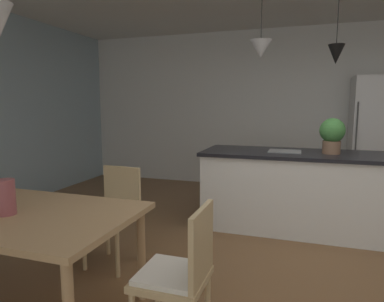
% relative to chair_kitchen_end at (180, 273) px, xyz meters
% --- Properties ---
extents(ground_plane, '(10.00, 8.40, 0.04)m').
position_rel_chair_kitchen_end_xyz_m(ground_plane, '(0.76, 1.03, -0.49)').
color(ground_plane, brown).
extents(wall_back_kitchen, '(10.00, 0.12, 2.70)m').
position_rel_chair_kitchen_end_xyz_m(wall_back_kitchen, '(0.76, 4.29, 0.88)').
color(wall_back_kitchen, silver).
rests_on(wall_back_kitchen, ground_plane).
extents(chair_kitchen_end, '(0.40, 0.40, 0.87)m').
position_rel_chair_kitchen_end_xyz_m(chair_kitchen_end, '(0.00, 0.00, 0.00)').
color(chair_kitchen_end, tan).
rests_on(chair_kitchen_end, ground_plane).
extents(chair_far_right, '(0.42, 0.42, 0.87)m').
position_rel_chair_kitchen_end_xyz_m(chair_far_right, '(-0.94, 0.85, 0.00)').
color(chair_far_right, tan).
rests_on(chair_far_right, ground_plane).
extents(kitchen_island, '(2.04, 0.85, 0.91)m').
position_rel_chair_kitchen_end_xyz_m(kitchen_island, '(0.54, 2.27, -0.01)').
color(kitchen_island, white).
rests_on(kitchen_island, ground_plane).
extents(refrigerator, '(0.68, 0.67, 1.85)m').
position_rel_chair_kitchen_end_xyz_m(refrigerator, '(1.66, 3.89, 0.45)').
color(refrigerator, silver).
rests_on(refrigerator, ground_plane).
extents(pendant_over_island_main, '(0.25, 0.25, 0.74)m').
position_rel_chair_kitchen_end_xyz_m(pendant_over_island_main, '(0.14, 2.27, 1.59)').
color(pendant_over_island_main, black).
extents(pendant_over_island_aux, '(0.17, 0.17, 0.84)m').
position_rel_chair_kitchen_end_xyz_m(pendant_over_island_aux, '(0.94, 2.27, 1.49)').
color(pendant_over_island_aux, black).
extents(potted_plant_on_island, '(0.27, 0.27, 0.39)m').
position_rel_chair_kitchen_end_xyz_m(potted_plant_on_island, '(0.94, 2.27, 0.64)').
color(potted_plant_on_island, '#8C664C').
rests_on(potted_plant_on_island, kitchen_island).
extents(vase_on_dining_table, '(0.12, 0.12, 0.23)m').
position_rel_chair_kitchen_end_xyz_m(vase_on_dining_table, '(-1.17, -0.08, 0.37)').
color(vase_on_dining_table, '#994C51').
rests_on(vase_on_dining_table, dining_table).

